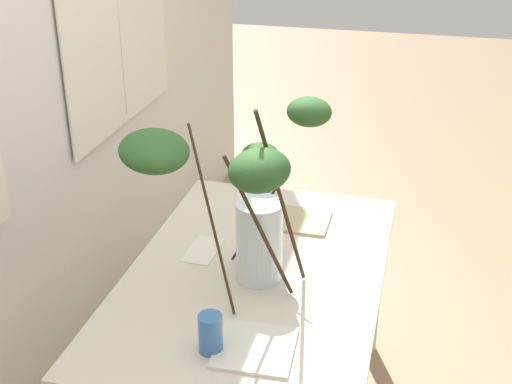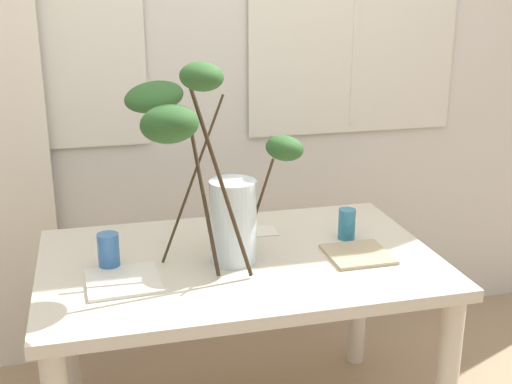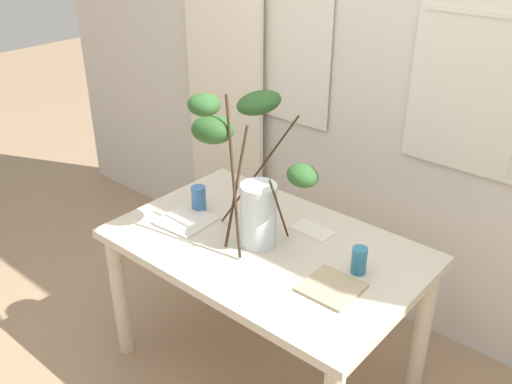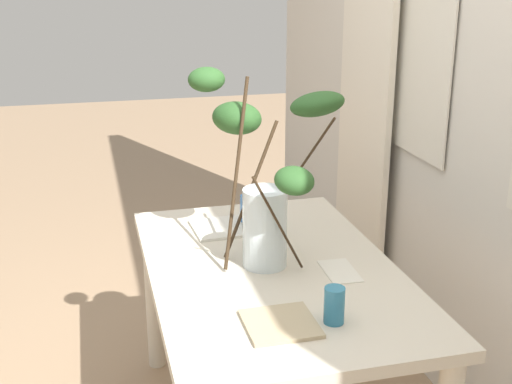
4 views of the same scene
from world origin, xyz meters
The scene contains 9 objects.
back_wall_with_windows centered at (0.00, 0.84, 1.50)m, with size 4.89×0.14×2.98m.
curtain_sheer_side centered at (-0.92, 0.72, 1.20)m, with size 0.57×0.03×2.40m, color silver.
dining_table centered at (0.00, 0.00, 0.61)m, with size 1.34×0.86×0.72m.
vase_with_branches centered at (-0.10, 0.01, 1.05)m, with size 0.64×0.67×0.70m.
drinking_glass_blue_left centered at (-0.43, 0.02, 0.78)m, with size 0.07×0.07×0.12m, color #386BAD.
drinking_glass_blue_right centered at (0.42, 0.07, 0.78)m, with size 0.06×0.06×0.11m, color teal.
plate_square_left centered at (-0.40, -0.10, 0.73)m, with size 0.23×0.23×0.01m, color silver.
plate_square_right centered at (0.40, -0.09, 0.73)m, with size 0.21×0.21×0.01m, color tan.
napkin_folded centered at (0.09, 0.22, 0.72)m, with size 0.19×0.11×0.00m, color silver.
Camera 4 is at (2.11, -0.60, 1.74)m, focal length 47.61 mm.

